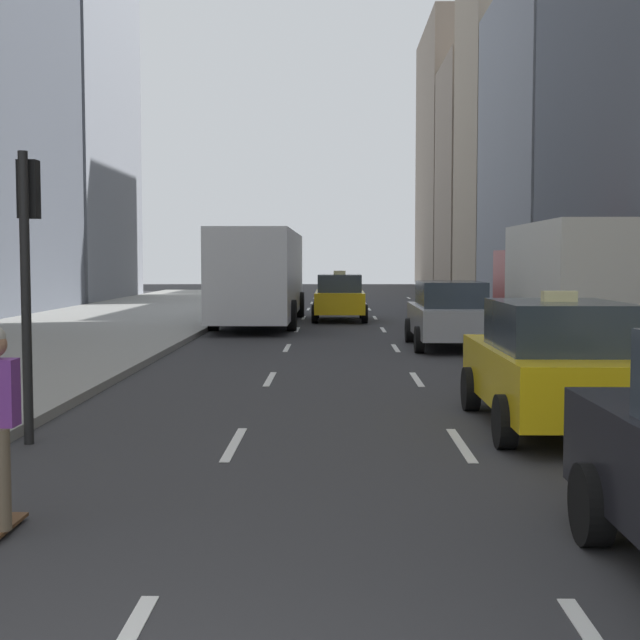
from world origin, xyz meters
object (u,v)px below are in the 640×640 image
at_px(sedan_black_near, 449,314).
at_px(box_truck, 567,283).
at_px(city_bus, 261,274).
at_px(taxi_lead, 554,364).
at_px(taxi_second, 340,297).
at_px(traffic_light_pole, 27,249).

xyz_separation_m(sedan_black_near, box_truck, (2.80, -0.85, 0.83)).
distance_m(sedan_black_near, city_bus, 10.26).
distance_m(taxi_lead, box_truck, 10.66).
bearing_deg(taxi_lead, city_bus, 105.95).
bearing_deg(city_bus, box_truck, -48.15).
xyz_separation_m(taxi_second, city_bus, (-2.81, -1.66, 0.91)).
bearing_deg(taxi_second, city_bus, -149.49).
bearing_deg(traffic_light_pole, taxi_second, 79.97).
distance_m(taxi_lead, city_bus, 20.45).
height_order(taxi_lead, sedan_black_near, taxi_lead).
height_order(taxi_second, traffic_light_pole, traffic_light_pole).
xyz_separation_m(taxi_second, box_truck, (5.60, -11.05, 0.83)).
bearing_deg(sedan_black_near, box_truck, -16.88).
bearing_deg(traffic_light_pole, city_bus, 86.85).
xyz_separation_m(city_bus, traffic_light_pole, (-1.14, -20.67, 0.62)).
distance_m(sedan_black_near, box_truck, 3.04).
height_order(taxi_lead, city_bus, city_bus).
height_order(taxi_lead, traffic_light_pole, traffic_light_pole).
bearing_deg(box_truck, taxi_lead, -105.28).
distance_m(taxi_second, city_bus, 3.39).
bearing_deg(traffic_light_pole, sedan_black_near, 60.89).
height_order(taxi_second, box_truck, box_truck).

